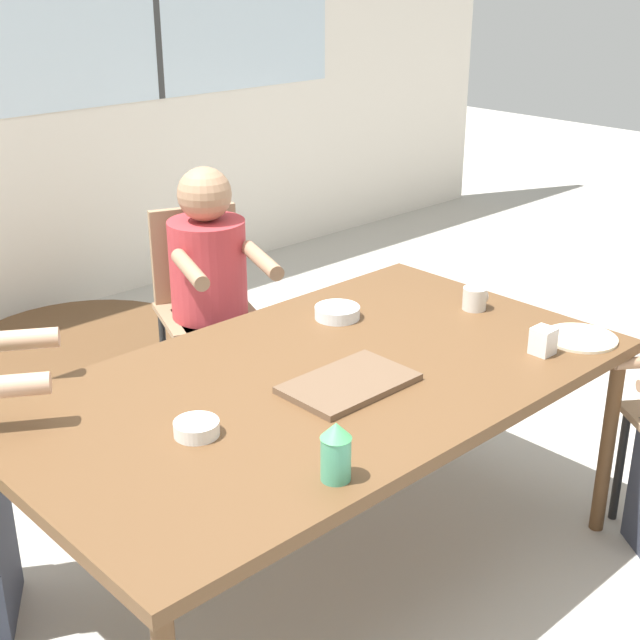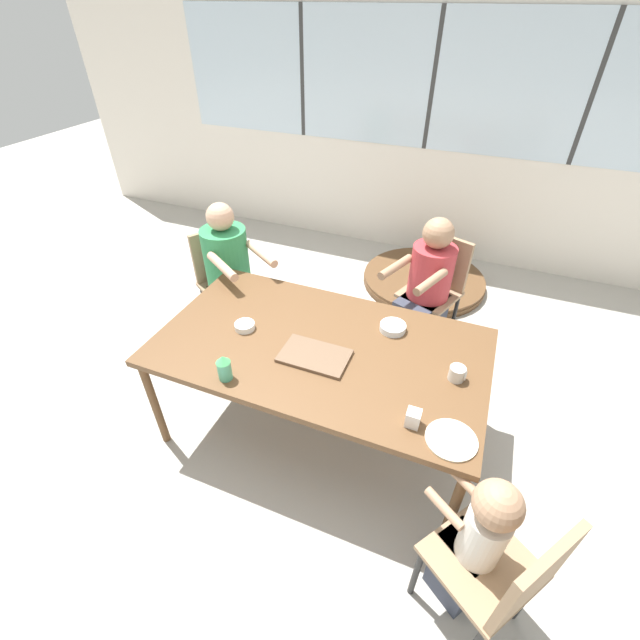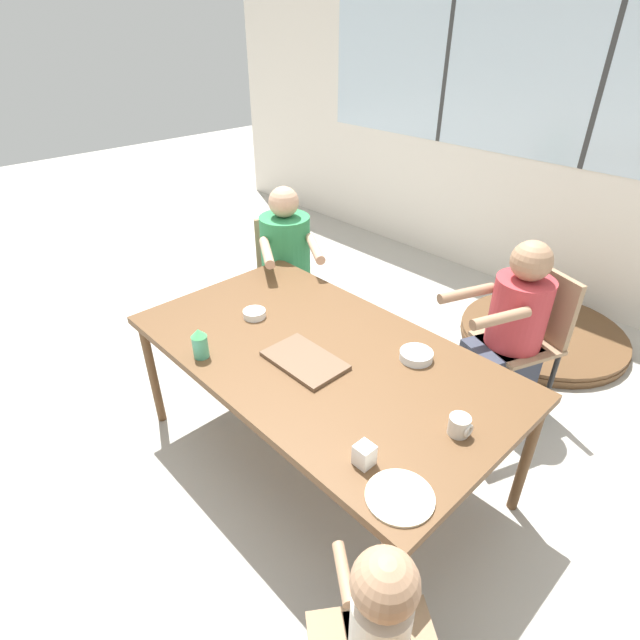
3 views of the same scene
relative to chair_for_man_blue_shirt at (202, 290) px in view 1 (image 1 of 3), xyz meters
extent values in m
plane|color=#B2ADA3|center=(-0.48, -1.27, -0.53)|extent=(16.00, 16.00, 0.00)
cube|color=brown|center=(-0.48, -1.27, 0.18)|extent=(1.89, 1.07, 0.04)
cylinder|color=brown|center=(0.41, -1.75, -0.19)|extent=(0.05, 0.05, 0.69)
cylinder|color=brown|center=(0.41, -0.78, -0.19)|extent=(0.05, 0.05, 0.69)
cube|color=#937556|center=(-0.03, -0.09, -0.08)|extent=(0.52, 0.52, 0.03)
cube|color=#937556|center=(0.03, 0.08, 0.14)|extent=(0.37, 0.17, 0.42)
cylinder|color=black|center=(0.07, -0.30, -0.31)|extent=(0.03, 0.03, 0.44)
cylinder|color=black|center=(-0.25, -0.18, -0.31)|extent=(0.03, 0.03, 0.44)
cylinder|color=black|center=(0.19, 0.01, -0.31)|extent=(0.03, 0.03, 0.44)
cylinder|color=black|center=(-0.13, 0.13, -0.31)|extent=(0.03, 0.03, 0.44)
cylinder|color=black|center=(0.51, -1.76, -0.31)|extent=(0.03, 0.03, 0.44)
cube|color=#333847|center=(-0.07, -0.18, -0.30)|extent=(0.41, 0.46, 0.46)
cylinder|color=#B23338|center=(-0.05, -0.12, 0.14)|extent=(0.32, 0.32, 0.42)
sphere|color=#A37A5B|center=(-0.05, -0.12, 0.46)|extent=(0.22, 0.22, 0.22)
cylinder|color=#A37A5B|center=(-0.01, -0.43, 0.25)|extent=(0.18, 0.35, 0.06)
cylinder|color=#A37A5B|center=(-0.28, -0.33, 0.25)|extent=(0.18, 0.35, 0.06)
cube|color=brown|center=(-0.47, -1.38, 0.21)|extent=(0.38, 0.24, 0.02)
cylinder|color=beige|center=(0.28, -1.25, 0.24)|extent=(0.08, 0.08, 0.08)
torus|color=beige|center=(0.32, -1.25, 0.24)|extent=(0.01, 0.06, 0.06)
cylinder|color=#4CA57F|center=(-0.84, -1.70, 0.26)|extent=(0.07, 0.07, 0.11)
cone|color=#4CB266|center=(-0.84, -1.70, 0.33)|extent=(0.08, 0.08, 0.04)
cube|color=silver|center=(0.14, -1.63, 0.24)|extent=(0.07, 0.07, 0.09)
cylinder|color=white|center=(-0.96, -1.30, 0.22)|extent=(0.12, 0.12, 0.04)
cylinder|color=silver|center=(-0.13, -0.98, 0.22)|extent=(0.16, 0.16, 0.04)
cylinder|color=beige|center=(0.32, -1.66, 0.20)|extent=(0.24, 0.24, 0.01)
cylinder|color=brown|center=(-0.19, 0.77, -0.52)|extent=(1.19, 1.19, 0.03)
cylinder|color=brown|center=(-0.19, 0.77, -0.49)|extent=(1.20, 1.20, 0.03)
cylinder|color=brown|center=(-0.19, 0.77, -0.46)|extent=(1.19, 1.19, 0.03)
camera|label=1|loc=(-2.12, -3.01, 1.37)|focal=50.00mm
camera|label=2|loc=(0.22, -2.99, 1.82)|focal=24.00mm
camera|label=3|loc=(0.95, -2.62, 1.60)|focal=28.00mm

